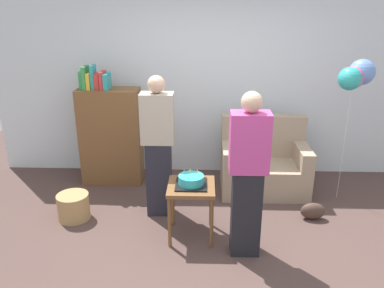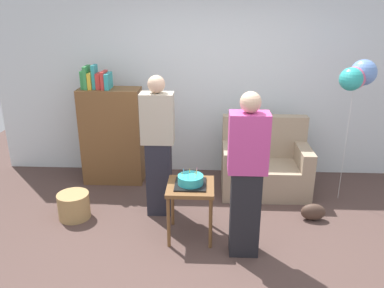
{
  "view_description": "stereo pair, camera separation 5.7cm",
  "coord_description": "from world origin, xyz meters",
  "px_view_note": "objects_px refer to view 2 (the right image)",
  "views": [
    {
      "loc": [
        -0.06,
        -3.31,
        2.35
      ],
      "look_at": [
        -0.18,
        0.52,
        0.95
      ],
      "focal_mm": 36.37,
      "sensor_mm": 36.0,
      "label": 1
    },
    {
      "loc": [
        -0.0,
        -3.3,
        2.35
      ],
      "look_at": [
        -0.18,
        0.52,
        0.95
      ],
      "focal_mm": 36.37,
      "sensor_mm": 36.0,
      "label": 2
    }
  ],
  "objects_px": {
    "bookshelf": "(112,134)",
    "person_blowing_candles": "(159,146)",
    "handbag": "(313,212)",
    "person_holding_cake": "(247,176)",
    "wicker_basket": "(74,206)",
    "couch": "(265,166)",
    "birthday_cake": "(191,181)",
    "balloon_bunch": "(358,76)",
    "side_table": "(191,193)"
  },
  "relations": [
    {
      "from": "birthday_cake",
      "to": "balloon_bunch",
      "type": "bearing_deg",
      "value": 26.13
    },
    {
      "from": "couch",
      "to": "person_holding_cake",
      "type": "relative_size",
      "value": 0.67
    },
    {
      "from": "wicker_basket",
      "to": "side_table",
      "type": "bearing_deg",
      "value": -12.72
    },
    {
      "from": "couch",
      "to": "person_blowing_candles",
      "type": "height_order",
      "value": "person_blowing_candles"
    },
    {
      "from": "couch",
      "to": "birthday_cake",
      "type": "bearing_deg",
      "value": -128.95
    },
    {
      "from": "wicker_basket",
      "to": "person_holding_cake",
      "type": "bearing_deg",
      "value": -16.95
    },
    {
      "from": "couch",
      "to": "balloon_bunch",
      "type": "xyz_separation_m",
      "value": [
        0.94,
        -0.22,
        1.22
      ]
    },
    {
      "from": "bookshelf",
      "to": "wicker_basket",
      "type": "relative_size",
      "value": 4.45
    },
    {
      "from": "balloon_bunch",
      "to": "side_table",
      "type": "bearing_deg",
      "value": -153.87
    },
    {
      "from": "couch",
      "to": "balloon_bunch",
      "type": "bearing_deg",
      "value": -13.14
    },
    {
      "from": "person_holding_cake",
      "to": "balloon_bunch",
      "type": "relative_size",
      "value": 0.94
    },
    {
      "from": "bookshelf",
      "to": "person_holding_cake",
      "type": "height_order",
      "value": "person_holding_cake"
    },
    {
      "from": "person_holding_cake",
      "to": "handbag",
      "type": "relative_size",
      "value": 5.82
    },
    {
      "from": "bookshelf",
      "to": "handbag",
      "type": "relative_size",
      "value": 5.73
    },
    {
      "from": "side_table",
      "to": "person_holding_cake",
      "type": "distance_m",
      "value": 0.68
    },
    {
      "from": "side_table",
      "to": "person_blowing_candles",
      "type": "height_order",
      "value": "person_blowing_candles"
    },
    {
      "from": "person_blowing_candles",
      "to": "handbag",
      "type": "relative_size",
      "value": 5.82
    },
    {
      "from": "side_table",
      "to": "birthday_cake",
      "type": "xyz_separation_m",
      "value": [
        0.0,
        -0.0,
        0.14
      ]
    },
    {
      "from": "couch",
      "to": "bookshelf",
      "type": "distance_m",
      "value": 2.08
    },
    {
      "from": "wicker_basket",
      "to": "balloon_bunch",
      "type": "bearing_deg",
      "value": 10.6
    },
    {
      "from": "person_holding_cake",
      "to": "wicker_basket",
      "type": "height_order",
      "value": "person_holding_cake"
    },
    {
      "from": "couch",
      "to": "bookshelf",
      "type": "relative_size",
      "value": 0.69
    },
    {
      "from": "side_table",
      "to": "balloon_bunch",
      "type": "relative_size",
      "value": 0.34
    },
    {
      "from": "birthday_cake",
      "to": "person_blowing_candles",
      "type": "distance_m",
      "value": 0.64
    },
    {
      "from": "side_table",
      "to": "handbag",
      "type": "distance_m",
      "value": 1.49
    },
    {
      "from": "bookshelf",
      "to": "person_holding_cake",
      "type": "distance_m",
      "value": 2.31
    },
    {
      "from": "birthday_cake",
      "to": "person_blowing_candles",
      "type": "xyz_separation_m",
      "value": [
        -0.39,
        0.48,
        0.19
      ]
    },
    {
      "from": "bookshelf",
      "to": "wicker_basket",
      "type": "distance_m",
      "value": 1.17
    },
    {
      "from": "couch",
      "to": "side_table",
      "type": "bearing_deg",
      "value": -128.95
    },
    {
      "from": "person_holding_cake",
      "to": "balloon_bunch",
      "type": "height_order",
      "value": "balloon_bunch"
    },
    {
      "from": "side_table",
      "to": "handbag",
      "type": "bearing_deg",
      "value": 15.36
    },
    {
      "from": "birthday_cake",
      "to": "handbag",
      "type": "height_order",
      "value": "birthday_cake"
    },
    {
      "from": "wicker_basket",
      "to": "handbag",
      "type": "distance_m",
      "value": 2.74
    },
    {
      "from": "bookshelf",
      "to": "person_blowing_candles",
      "type": "distance_m",
      "value": 1.14
    },
    {
      "from": "person_holding_cake",
      "to": "handbag",
      "type": "height_order",
      "value": "person_holding_cake"
    },
    {
      "from": "person_blowing_candles",
      "to": "handbag",
      "type": "distance_m",
      "value": 1.92
    },
    {
      "from": "birthday_cake",
      "to": "balloon_bunch",
      "type": "distance_m",
      "value": 2.25
    },
    {
      "from": "bookshelf",
      "to": "person_blowing_candles",
      "type": "bearing_deg",
      "value": -48.87
    },
    {
      "from": "person_blowing_candles",
      "to": "handbag",
      "type": "xyz_separation_m",
      "value": [
        1.77,
        -0.1,
        -0.73
      ]
    },
    {
      "from": "person_blowing_candles",
      "to": "person_holding_cake",
      "type": "xyz_separation_m",
      "value": [
        0.92,
        -0.75,
        0.0
      ]
    },
    {
      "from": "person_holding_cake",
      "to": "wicker_basket",
      "type": "bearing_deg",
      "value": -27.17
    },
    {
      "from": "bookshelf",
      "to": "birthday_cake",
      "type": "relative_size",
      "value": 5.01
    },
    {
      "from": "bookshelf",
      "to": "handbag",
      "type": "height_order",
      "value": "bookshelf"
    },
    {
      "from": "person_holding_cake",
      "to": "balloon_bunch",
      "type": "xyz_separation_m",
      "value": [
        1.31,
        1.18,
        0.73
      ]
    },
    {
      "from": "side_table",
      "to": "birthday_cake",
      "type": "bearing_deg",
      "value": -81.38
    },
    {
      "from": "balloon_bunch",
      "to": "handbag",
      "type": "bearing_deg",
      "value": -131.53
    },
    {
      "from": "birthday_cake",
      "to": "person_holding_cake",
      "type": "bearing_deg",
      "value": -26.79
    },
    {
      "from": "handbag",
      "to": "couch",
      "type": "bearing_deg",
      "value": 122.31
    },
    {
      "from": "person_holding_cake",
      "to": "handbag",
      "type": "distance_m",
      "value": 1.29
    },
    {
      "from": "couch",
      "to": "handbag",
      "type": "height_order",
      "value": "couch"
    }
  ]
}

